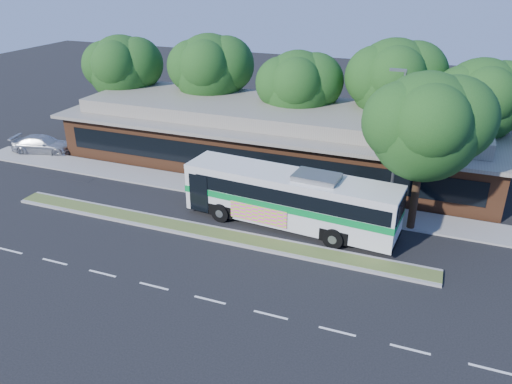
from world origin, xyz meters
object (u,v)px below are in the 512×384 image
lamp_post (396,144)px  sidewalk_tree (434,125)px  transit_bus (291,195)px  sedan (43,144)px

lamp_post → sidewalk_tree: size_ratio=0.99×
lamp_post → transit_bus: size_ratio=0.71×
transit_bus → sedan: 23.06m
transit_bus → sidewalk_tree: 8.70m
transit_bus → sedan: bearing=173.3°
lamp_post → sidewalk_tree: 2.42m
sedan → sidewalk_tree: size_ratio=0.53×
lamp_post → transit_bus: 6.66m
lamp_post → transit_bus: (-5.30, -2.78, -2.92)m
lamp_post → sidewalk_tree: (1.86, -0.49, 1.46)m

